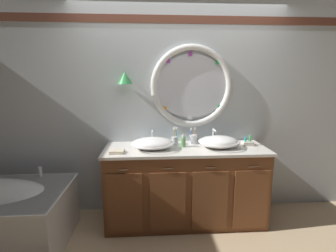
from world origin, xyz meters
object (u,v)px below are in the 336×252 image
sink_basin_right (219,142)px  toothbrush_holder_left (175,140)px  folded_hand_towel (117,152)px  sink_basin_left (153,143)px  soap_dispenser (183,142)px  toothbrush_holder_right (193,139)px  toiletry_basket (248,143)px

sink_basin_right → toothbrush_holder_left: bearing=161.4°
sink_basin_right → folded_hand_towel: 1.13m
sink_basin_left → toothbrush_holder_left: 0.31m
sink_basin_right → folded_hand_towel: sink_basin_right is taller
soap_dispenser → folded_hand_towel: bearing=-165.3°
folded_hand_towel → sink_basin_left: bearing=19.3°
sink_basin_right → folded_hand_towel: (-1.12, -0.13, -0.05)m
sink_basin_left → toothbrush_holder_right: 0.52m
sink_basin_right → toothbrush_holder_right: 0.32m
sink_basin_left → folded_hand_towel: bearing=-160.7°
toothbrush_holder_right → folded_hand_towel: toothbrush_holder_right is taller
toothbrush_holder_right → folded_hand_towel: (-0.86, -0.32, -0.04)m
sink_basin_left → folded_hand_towel: size_ratio=3.04×
sink_basin_left → toiletry_basket: sink_basin_left is taller
sink_basin_left → toiletry_basket: size_ratio=3.88×
sink_basin_right → toothbrush_holder_right: (-0.26, 0.19, -0.01)m
sink_basin_right → toiletry_basket: (0.36, 0.07, -0.04)m
toothbrush_holder_left → soap_dispenser: bearing=-51.1°
toothbrush_holder_left → toiletry_basket: size_ratio=1.80×
toothbrush_holder_right → soap_dispenser: 0.19m
sink_basin_right → toothbrush_holder_left: 0.51m
sink_basin_right → toothbrush_holder_right: toothbrush_holder_right is taller
toiletry_basket → toothbrush_holder_right: bearing=169.4°
sink_basin_right → soap_dispenser: (-0.40, 0.06, -0.00)m
toiletry_basket → sink_basin_left: bearing=-176.3°
toothbrush_holder_right → toiletry_basket: toothbrush_holder_right is taller
toothbrush_holder_right → sink_basin_left: bearing=-158.7°
folded_hand_towel → sink_basin_right: bearing=6.7°
soap_dispenser → sink_basin_left: bearing=-170.5°
sink_basin_left → sink_basin_right: size_ratio=1.04×
toothbrush_holder_left → soap_dispenser: 0.13m
sink_basin_left → sink_basin_right: 0.74m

